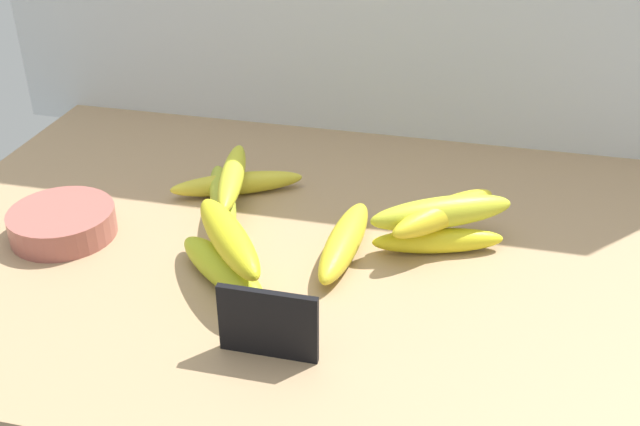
{
  "coord_description": "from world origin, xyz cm",
  "views": [
    {
      "loc": [
        21.81,
        -82.71,
        57.73
      ],
      "look_at": [
        1.84,
        0.39,
        8.0
      ],
      "focal_mm": 42.41,
      "sensor_mm": 36.0,
      "label": 1
    }
  ],
  "objects_px": {
    "chalkboard_sign": "(268,326)",
    "banana_8": "(444,213)",
    "banana_0": "(344,241)",
    "banana_7": "(442,212)",
    "banana_5": "(229,237)",
    "fruit_bowl": "(63,223)",
    "banana_3": "(237,184)",
    "banana_2": "(438,241)",
    "banana_6": "(232,177)",
    "banana_4": "(223,199)",
    "banana_1": "(223,269)"
  },
  "relations": [
    {
      "from": "banana_5",
      "to": "banana_6",
      "type": "bearing_deg",
      "value": 108.07
    },
    {
      "from": "banana_0",
      "to": "banana_4",
      "type": "height_order",
      "value": "banana_0"
    },
    {
      "from": "banana_4",
      "to": "banana_8",
      "type": "height_order",
      "value": "banana_8"
    },
    {
      "from": "banana_4",
      "to": "banana_7",
      "type": "distance_m",
      "value": 0.32
    },
    {
      "from": "banana_2",
      "to": "banana_4",
      "type": "relative_size",
      "value": 0.86
    },
    {
      "from": "fruit_bowl",
      "to": "banana_2",
      "type": "distance_m",
      "value": 0.51
    },
    {
      "from": "fruit_bowl",
      "to": "banana_0",
      "type": "height_order",
      "value": "banana_0"
    },
    {
      "from": "banana_0",
      "to": "banana_2",
      "type": "distance_m",
      "value": 0.12
    },
    {
      "from": "banana_1",
      "to": "banana_3",
      "type": "bearing_deg",
      "value": 104.63
    },
    {
      "from": "banana_0",
      "to": "banana_7",
      "type": "distance_m",
      "value": 0.13
    },
    {
      "from": "banana_0",
      "to": "chalkboard_sign",
      "type": "bearing_deg",
      "value": -100.33
    },
    {
      "from": "chalkboard_sign",
      "to": "banana_2",
      "type": "xyz_separation_m",
      "value": [
        0.16,
        0.25,
        -0.02
      ]
    },
    {
      "from": "banana_4",
      "to": "banana_3",
      "type": "bearing_deg",
      "value": 84.38
    },
    {
      "from": "banana_1",
      "to": "banana_0",
      "type": "bearing_deg",
      "value": 36.77
    },
    {
      "from": "banana_3",
      "to": "banana_8",
      "type": "distance_m",
      "value": 0.32
    },
    {
      "from": "chalkboard_sign",
      "to": "fruit_bowl",
      "type": "bearing_deg",
      "value": 153.65
    },
    {
      "from": "banana_5",
      "to": "banana_7",
      "type": "height_order",
      "value": "banana_5"
    },
    {
      "from": "banana_1",
      "to": "banana_4",
      "type": "xyz_separation_m",
      "value": [
        -0.06,
        0.18,
        -0.0
      ]
    },
    {
      "from": "banana_2",
      "to": "banana_7",
      "type": "height_order",
      "value": "banana_7"
    },
    {
      "from": "banana_7",
      "to": "banana_8",
      "type": "xyz_separation_m",
      "value": [
        0.0,
        0.0,
        -0.0
      ]
    },
    {
      "from": "fruit_bowl",
      "to": "banana_6",
      "type": "height_order",
      "value": "banana_6"
    },
    {
      "from": "banana_6",
      "to": "banana_4",
      "type": "bearing_deg",
      "value": -154.69
    },
    {
      "from": "fruit_bowl",
      "to": "banana_3",
      "type": "height_order",
      "value": "fruit_bowl"
    },
    {
      "from": "fruit_bowl",
      "to": "banana_5",
      "type": "distance_m",
      "value": 0.27
    },
    {
      "from": "banana_5",
      "to": "banana_8",
      "type": "relative_size",
      "value": 1.07
    },
    {
      "from": "banana_3",
      "to": "banana_7",
      "type": "xyz_separation_m",
      "value": [
        0.31,
        -0.08,
        0.04
      ]
    },
    {
      "from": "banana_4",
      "to": "banana_6",
      "type": "bearing_deg",
      "value": 25.31
    },
    {
      "from": "banana_0",
      "to": "banana_7",
      "type": "xyz_separation_m",
      "value": [
        0.12,
        0.05,
        0.03
      ]
    },
    {
      "from": "banana_2",
      "to": "banana_8",
      "type": "relative_size",
      "value": 0.98
    },
    {
      "from": "banana_0",
      "to": "banana_2",
      "type": "xyz_separation_m",
      "value": [
        0.12,
        0.04,
        -0.0
      ]
    },
    {
      "from": "chalkboard_sign",
      "to": "banana_5",
      "type": "bearing_deg",
      "value": 125.22
    },
    {
      "from": "banana_2",
      "to": "fruit_bowl",
      "type": "bearing_deg",
      "value": -171.23
    },
    {
      "from": "banana_1",
      "to": "banana_6",
      "type": "bearing_deg",
      "value": 105.13
    },
    {
      "from": "chalkboard_sign",
      "to": "fruit_bowl",
      "type": "distance_m",
      "value": 0.39
    },
    {
      "from": "banana_5",
      "to": "banana_2",
      "type": "bearing_deg",
      "value": 27.43
    },
    {
      "from": "banana_0",
      "to": "banana_1",
      "type": "relative_size",
      "value": 1.14
    },
    {
      "from": "fruit_bowl",
      "to": "banana_4",
      "type": "height_order",
      "value": "fruit_bowl"
    },
    {
      "from": "banana_0",
      "to": "banana_8",
      "type": "bearing_deg",
      "value": 21.88
    },
    {
      "from": "chalkboard_sign",
      "to": "banana_5",
      "type": "xyz_separation_m",
      "value": [
        -0.09,
        0.12,
        0.02
      ]
    },
    {
      "from": "banana_8",
      "to": "banana_0",
      "type": "bearing_deg",
      "value": -158.12
    },
    {
      "from": "banana_8",
      "to": "fruit_bowl",
      "type": "bearing_deg",
      "value": -169.89
    },
    {
      "from": "banana_4",
      "to": "banana_8",
      "type": "relative_size",
      "value": 1.14
    },
    {
      "from": "banana_2",
      "to": "banana_7",
      "type": "bearing_deg",
      "value": 83.72
    },
    {
      "from": "chalkboard_sign",
      "to": "banana_8",
      "type": "height_order",
      "value": "chalkboard_sign"
    },
    {
      "from": "banana_5",
      "to": "fruit_bowl",
      "type": "bearing_deg",
      "value": 169.35
    },
    {
      "from": "banana_5",
      "to": "banana_6",
      "type": "relative_size",
      "value": 0.96
    },
    {
      "from": "banana_3",
      "to": "banana_4",
      "type": "relative_size",
      "value": 0.98
    },
    {
      "from": "fruit_bowl",
      "to": "banana_1",
      "type": "relative_size",
      "value": 0.83
    },
    {
      "from": "banana_2",
      "to": "banana_6",
      "type": "bearing_deg",
      "value": 171.1
    },
    {
      "from": "banana_1",
      "to": "banana_3",
      "type": "distance_m",
      "value": 0.23
    }
  ]
}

